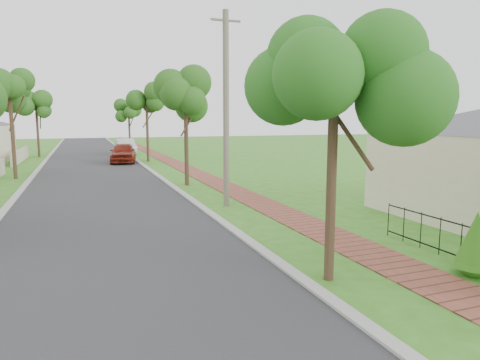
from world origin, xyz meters
TOP-DOWN VIEW (x-y plane):
  - ground at (0.00, 0.00)m, footprint 160.00×160.00m
  - road at (-3.00, 20.00)m, footprint 7.00×120.00m
  - kerb_right at (0.65, 20.00)m, footprint 0.30×120.00m
  - kerb_left at (-6.65, 20.00)m, footprint 0.30×120.00m
  - sidewalk at (3.25, 20.00)m, footprint 1.50×120.00m
  - street_trees at (-2.87, 26.84)m, footprint 10.70×37.65m
  - parked_car_red at (-0.57, 29.59)m, footprint 2.55×4.97m
  - parked_car_white at (0.40, 37.74)m, footprint 1.84×4.86m
  - near_tree at (1.25, 1.50)m, footprint 2.09×2.09m
  - utility_pole at (1.73, 10.00)m, footprint 1.20×0.24m

SIDE VIEW (x-z plane):
  - ground at x=0.00m, z-range 0.00..0.00m
  - road at x=-3.00m, z-range -0.01..0.01m
  - kerb_right at x=0.65m, z-range -0.05..0.05m
  - kerb_left at x=-6.65m, z-range -0.05..0.05m
  - sidewalk at x=3.25m, z-range -0.01..0.01m
  - parked_car_white at x=0.40m, z-range 0.00..1.58m
  - parked_car_red at x=-0.57m, z-range 0.00..1.62m
  - utility_pole at x=1.73m, z-range 0.06..7.76m
  - near_tree at x=1.25m, z-range 1.59..6.96m
  - street_trees at x=-2.87m, z-range 1.59..7.48m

